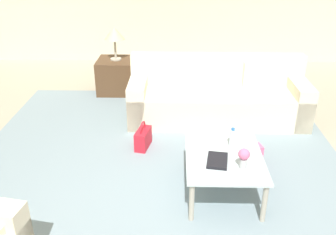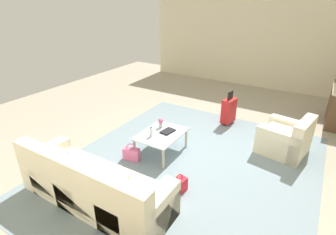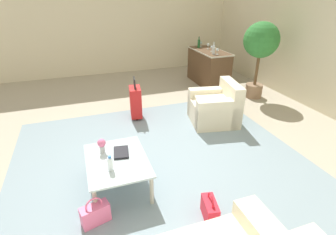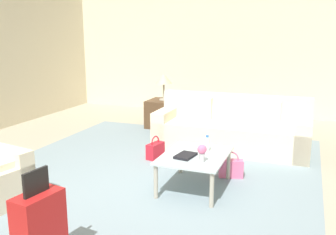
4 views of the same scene
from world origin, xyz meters
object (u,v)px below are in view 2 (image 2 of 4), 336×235
(couch, at_px, (91,188))
(coffee_table, at_px, (161,136))
(handbag_pink, at_px, (131,154))
(handbag_red, at_px, (178,186))
(armchair, at_px, (287,140))
(flower_vase, at_px, (161,122))
(coffee_table_book, at_px, (168,131))
(water_bottle, at_px, (151,132))
(suitcase_red, at_px, (229,110))

(couch, distance_m, coffee_table, 1.80)
(handbag_pink, bearing_deg, handbag_red, 73.64)
(armchair, bearing_deg, flower_vase, -65.20)
(coffee_table_book, xyz_separation_m, handbag_pink, (0.65, -0.43, -0.32))
(couch, distance_m, water_bottle, 1.61)
(couch, height_order, armchair, couch)
(armchair, xyz_separation_m, flower_vase, (1.07, -2.31, 0.27))
(coffee_table, bearing_deg, suitcase_red, 160.71)
(flower_vase, bearing_deg, coffee_table_book, 66.50)
(armchair, xyz_separation_m, coffee_table_book, (1.17, -2.08, 0.16))
(couch, bearing_deg, armchair, 143.71)
(coffee_table, distance_m, handbag_red, 1.29)
(armchair, bearing_deg, water_bottle, -56.66)
(coffee_table, distance_m, water_bottle, 0.27)
(armchair, bearing_deg, coffee_table_book, -60.70)
(couch, xyz_separation_m, handbag_pink, (-1.27, -0.25, -0.18))
(armchair, height_order, coffee_table, armchair)
(water_bottle, distance_m, coffee_table_book, 0.38)
(suitcase_red, bearing_deg, coffee_table, -19.29)
(armchair, xyz_separation_m, handbag_pink, (1.81, -2.51, -0.16))
(water_bottle, distance_m, suitcase_red, 2.35)
(coffee_table, xyz_separation_m, suitcase_red, (-2.00, 0.70, -0.03))
(flower_vase, bearing_deg, couch, 1.42)
(armchair, height_order, water_bottle, armchair)
(suitcase_red, bearing_deg, armchair, 64.05)
(armchair, distance_m, water_bottle, 2.72)
(water_bottle, relative_size, handbag_pink, 0.57)
(coffee_table_book, bearing_deg, handbag_red, 47.31)
(couch, height_order, coffee_table, couch)
(water_bottle, height_order, handbag_red, water_bottle)
(water_bottle, bearing_deg, handbag_pink, -37.79)
(water_bottle, xyz_separation_m, suitcase_red, (-2.20, 0.80, -0.17))
(couch, distance_m, handbag_red, 1.35)
(flower_vase, height_order, handbag_pink, flower_vase)
(suitcase_red, bearing_deg, coffee_table_book, -18.25)
(coffee_table_book, height_order, suitcase_red, suitcase_red)
(handbag_red, distance_m, handbag_pink, 1.30)
(armchair, xyz_separation_m, coffee_table, (1.29, -2.16, 0.09))
(armchair, xyz_separation_m, water_bottle, (1.49, -2.26, 0.24))
(couch, relative_size, handbag_pink, 6.95)
(armchair, xyz_separation_m, handbag_red, (2.18, -1.27, -0.16))
(armchair, distance_m, flower_vase, 2.56)
(coffee_table_book, relative_size, handbag_pink, 0.80)
(couch, height_order, suitcase_red, couch)
(suitcase_red, xyz_separation_m, handbag_red, (2.89, 0.20, -0.23))
(water_bottle, distance_m, handbag_red, 1.28)
(couch, distance_m, flower_vase, 2.03)
(suitcase_red, height_order, handbag_pink, suitcase_red)
(water_bottle, bearing_deg, handbag_red, 55.21)
(armchair, height_order, handbag_pink, armchair)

